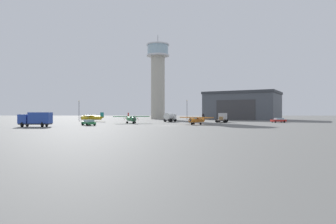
{
  "coord_description": "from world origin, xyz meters",
  "views": [
    {
      "loc": [
        1.75,
        -65.85,
        3.07
      ],
      "look_at": [
        -0.02,
        33.83,
        3.16
      ],
      "focal_mm": 30.71,
      "sensor_mm": 36.0,
      "label": 1
    }
  ],
  "objects_px": {
    "airplane_orange": "(197,120)",
    "airplane_yellow": "(92,117)",
    "car_red": "(279,120)",
    "truck_box_blue": "(36,119)",
    "truck_fuel_tanker_white": "(170,117)",
    "airplane_green": "(131,118)",
    "truck_flatbed_silver": "(222,118)",
    "car_green": "(89,122)",
    "light_post_east": "(79,108)",
    "control_tower": "(158,76)",
    "light_post_west": "(187,108)"
  },
  "relations": [
    {
      "from": "airplane_orange",
      "to": "airplane_yellow",
      "type": "height_order",
      "value": "airplane_yellow"
    },
    {
      "from": "airplane_yellow",
      "to": "car_red",
      "type": "relative_size",
      "value": 2.26
    },
    {
      "from": "truck_box_blue",
      "to": "truck_fuel_tanker_white",
      "type": "height_order",
      "value": "truck_box_blue"
    },
    {
      "from": "airplane_green",
      "to": "airplane_orange",
      "type": "bearing_deg",
      "value": 43.93
    },
    {
      "from": "truck_fuel_tanker_white",
      "to": "truck_flatbed_silver",
      "type": "bearing_deg",
      "value": -85.71
    },
    {
      "from": "truck_flatbed_silver",
      "to": "car_red",
      "type": "bearing_deg",
      "value": -76.22
    },
    {
      "from": "airplane_yellow",
      "to": "car_green",
      "type": "relative_size",
      "value": 2.36
    },
    {
      "from": "truck_flatbed_silver",
      "to": "light_post_east",
      "type": "relative_size",
      "value": 0.97
    },
    {
      "from": "light_post_east",
      "to": "truck_fuel_tanker_white",
      "type": "bearing_deg",
      "value": -29.42
    },
    {
      "from": "control_tower",
      "to": "truck_box_blue",
      "type": "xyz_separation_m",
      "value": [
        -21.93,
        -68.36,
        -17.56
      ]
    },
    {
      "from": "airplane_yellow",
      "to": "light_post_east",
      "type": "xyz_separation_m",
      "value": [
        -10.56,
        19.27,
        3.26
      ]
    },
    {
      "from": "truck_fuel_tanker_white",
      "to": "light_post_west",
      "type": "relative_size",
      "value": 0.72
    },
    {
      "from": "airplane_orange",
      "to": "car_red",
      "type": "distance_m",
      "value": 29.37
    },
    {
      "from": "truck_flatbed_silver",
      "to": "truck_box_blue",
      "type": "height_order",
      "value": "truck_box_blue"
    },
    {
      "from": "truck_box_blue",
      "to": "airplane_yellow",
      "type": "bearing_deg",
      "value": -96.72
    },
    {
      "from": "airplane_orange",
      "to": "light_post_west",
      "type": "relative_size",
      "value": 0.99
    },
    {
      "from": "airplane_yellow",
      "to": "truck_flatbed_silver",
      "type": "height_order",
      "value": "airplane_yellow"
    },
    {
      "from": "airplane_orange",
      "to": "car_red",
      "type": "xyz_separation_m",
      "value": [
        25.46,
        14.64,
        -0.52
      ]
    },
    {
      "from": "airplane_orange",
      "to": "truck_box_blue",
      "type": "height_order",
      "value": "truck_box_blue"
    },
    {
      "from": "control_tower",
      "to": "car_red",
      "type": "distance_m",
      "value": 59.84
    },
    {
      "from": "airplane_green",
      "to": "airplane_orange",
      "type": "height_order",
      "value": "airplane_green"
    },
    {
      "from": "airplane_orange",
      "to": "airplane_yellow",
      "type": "relative_size",
      "value": 0.79
    },
    {
      "from": "control_tower",
      "to": "airplane_yellow",
      "type": "distance_m",
      "value": 44.24
    },
    {
      "from": "light_post_east",
      "to": "airplane_yellow",
      "type": "bearing_deg",
      "value": -61.29
    },
    {
      "from": "airplane_orange",
      "to": "light_post_west",
      "type": "distance_m",
      "value": 46.95
    },
    {
      "from": "airplane_green",
      "to": "truck_box_blue",
      "type": "relative_size",
      "value": 1.51
    },
    {
      "from": "control_tower",
      "to": "car_red",
      "type": "relative_size",
      "value": 8.23
    },
    {
      "from": "airplane_green",
      "to": "airplane_yellow",
      "type": "relative_size",
      "value": 0.94
    },
    {
      "from": "airplane_yellow",
      "to": "truck_fuel_tanker_white",
      "type": "distance_m",
      "value": 25.39
    },
    {
      "from": "car_green",
      "to": "light_post_east",
      "type": "height_order",
      "value": "light_post_east"
    },
    {
      "from": "car_red",
      "to": "light_post_east",
      "type": "height_order",
      "value": "light_post_east"
    },
    {
      "from": "control_tower",
      "to": "truck_fuel_tanker_white",
      "type": "distance_m",
      "value": 40.9
    },
    {
      "from": "truck_box_blue",
      "to": "truck_flatbed_silver",
      "type": "bearing_deg",
      "value": -150.77
    },
    {
      "from": "truck_flatbed_silver",
      "to": "airplane_orange",
      "type": "bearing_deg",
      "value": 167.0
    },
    {
      "from": "airplane_green",
      "to": "airplane_yellow",
      "type": "xyz_separation_m",
      "value": [
        -14.83,
        13.84,
        0.05
      ]
    },
    {
      "from": "airplane_yellow",
      "to": "truck_box_blue",
      "type": "distance_m",
      "value": 33.0
    },
    {
      "from": "light_post_east",
      "to": "car_red",
      "type": "bearing_deg",
      "value": -20.84
    },
    {
      "from": "control_tower",
      "to": "airplane_yellow",
      "type": "bearing_deg",
      "value": -118.9
    },
    {
      "from": "airplane_yellow",
      "to": "truck_box_blue",
      "type": "xyz_separation_m",
      "value": [
        -2.37,
        -32.92,
        0.28
      ]
    },
    {
      "from": "airplane_green",
      "to": "truck_box_blue",
      "type": "bearing_deg",
      "value": -64.81
    },
    {
      "from": "truck_box_blue",
      "to": "car_red",
      "type": "bearing_deg",
      "value": -159.08
    },
    {
      "from": "light_post_west",
      "to": "light_post_east",
      "type": "distance_m",
      "value": 43.11
    },
    {
      "from": "truck_box_blue",
      "to": "truck_fuel_tanker_white",
      "type": "distance_m",
      "value": 42.3
    },
    {
      "from": "truck_fuel_tanker_white",
      "to": "light_post_east",
      "type": "bearing_deg",
      "value": 81.9
    },
    {
      "from": "airplane_orange",
      "to": "truck_fuel_tanker_white",
      "type": "relative_size",
      "value": 1.36
    },
    {
      "from": "airplane_green",
      "to": "car_red",
      "type": "relative_size",
      "value": 2.13
    },
    {
      "from": "airplane_orange",
      "to": "truck_flatbed_silver",
      "type": "relative_size",
      "value": 1.08
    },
    {
      "from": "car_red",
      "to": "airplane_orange",
      "type": "bearing_deg",
      "value": 20.35
    },
    {
      "from": "truck_flatbed_silver",
      "to": "light_post_east",
      "type": "height_order",
      "value": "light_post_east"
    },
    {
      "from": "airplane_orange",
      "to": "truck_box_blue",
      "type": "bearing_deg",
      "value": -34.2
    }
  ]
}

